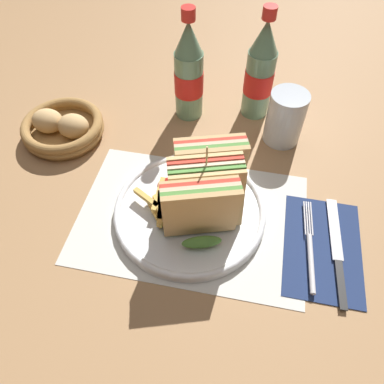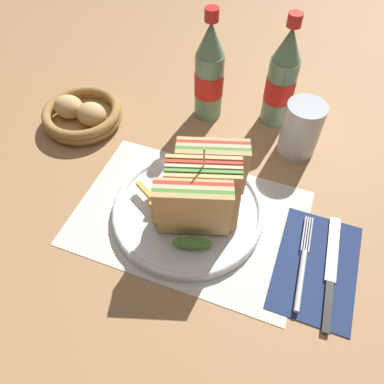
% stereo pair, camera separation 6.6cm
% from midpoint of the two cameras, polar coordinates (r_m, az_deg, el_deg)
% --- Properties ---
extents(ground_plane, '(4.00, 4.00, 0.00)m').
position_cam_midpoint_polar(ground_plane, '(0.67, 2.49, -5.40)').
color(ground_plane, '#9E754C').
extents(placemat, '(0.41, 0.27, 0.00)m').
position_cam_midpoint_polar(placemat, '(0.67, 2.38, -4.06)').
color(placemat, silver).
rests_on(placemat, ground_plane).
extents(plate_main, '(0.27, 0.27, 0.02)m').
position_cam_midpoint_polar(plate_main, '(0.67, 2.21, -3.00)').
color(plate_main, white).
rests_on(plate_main, ground_plane).
extents(club_sandwich, '(0.14, 0.19, 0.16)m').
position_cam_midpoint_polar(club_sandwich, '(0.62, 4.72, 0.06)').
color(club_sandwich, tan).
rests_on(club_sandwich, plate_main).
extents(fries_pile, '(0.10, 0.10, 0.02)m').
position_cam_midpoint_polar(fries_pile, '(0.66, -1.91, -1.61)').
color(fries_pile, gold).
rests_on(fries_pile, plate_main).
extents(ketchup_blob, '(0.05, 0.04, 0.02)m').
position_cam_midpoint_polar(ketchup_blob, '(0.68, -0.19, 1.03)').
color(ketchup_blob, maroon).
rests_on(ketchup_blob, plate_main).
extents(napkin, '(0.13, 0.20, 0.00)m').
position_cam_midpoint_polar(napkin, '(0.67, 21.19, -10.76)').
color(napkin, navy).
rests_on(napkin, ground_plane).
extents(fork, '(0.02, 0.18, 0.01)m').
position_cam_midpoint_polar(fork, '(0.65, 19.31, -11.32)').
color(fork, silver).
rests_on(fork, napkin).
extents(knife, '(0.03, 0.21, 0.00)m').
position_cam_midpoint_polar(knife, '(0.67, 23.16, -11.27)').
color(knife, black).
rests_on(knife, napkin).
extents(coke_bottle_near, '(0.06, 0.06, 0.24)m').
position_cam_midpoint_polar(coke_bottle_near, '(0.81, 5.08, 17.34)').
color(coke_bottle_near, slate).
rests_on(coke_bottle_near, ground_plane).
extents(coke_bottle_far, '(0.06, 0.06, 0.24)m').
position_cam_midpoint_polar(coke_bottle_far, '(0.82, 15.85, 16.02)').
color(coke_bottle_far, slate).
rests_on(coke_bottle_far, ground_plane).
extents(glass_near, '(0.08, 0.08, 0.11)m').
position_cam_midpoint_polar(glass_near, '(0.79, 18.66, 9.01)').
color(glass_near, silver).
rests_on(glass_near, ground_plane).
extents(bread_basket, '(0.17, 0.17, 0.06)m').
position_cam_midpoint_polar(bread_basket, '(0.86, -14.27, 11.28)').
color(bread_basket, olive).
rests_on(bread_basket, ground_plane).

